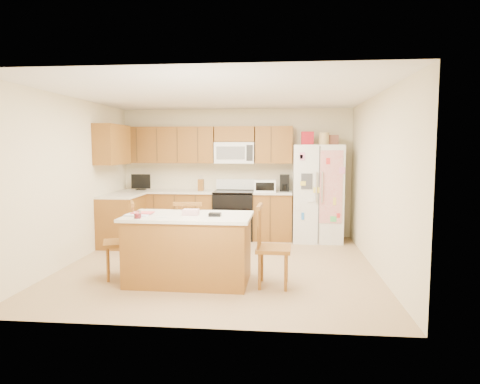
# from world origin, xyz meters

# --- Properties ---
(ground) EXTENTS (4.50, 4.50, 0.00)m
(ground) POSITION_xyz_m (0.00, 0.00, 0.00)
(ground) COLOR #9A8054
(ground) RESTS_ON ground
(room_shell) EXTENTS (4.60, 4.60, 2.52)m
(room_shell) POSITION_xyz_m (0.00, 0.00, 1.44)
(room_shell) COLOR beige
(room_shell) RESTS_ON ground
(cabinetry) EXTENTS (3.36, 1.56, 2.15)m
(cabinetry) POSITION_xyz_m (-0.98, 1.79, 0.91)
(cabinetry) COLOR brown
(cabinetry) RESTS_ON ground
(stove) EXTENTS (0.76, 0.65, 1.13)m
(stove) POSITION_xyz_m (0.00, 1.94, 0.47)
(stove) COLOR black
(stove) RESTS_ON ground
(refrigerator) EXTENTS (0.90, 0.79, 2.04)m
(refrigerator) POSITION_xyz_m (1.57, 1.87, 0.92)
(refrigerator) COLOR white
(refrigerator) RESTS_ON ground
(island) EXTENTS (1.62, 0.96, 0.97)m
(island) POSITION_xyz_m (-0.28, -0.82, 0.45)
(island) COLOR brown
(island) RESTS_ON ground
(windsor_chair_left) EXTENTS (0.55, 0.56, 1.02)m
(windsor_chair_left) POSITION_xyz_m (-1.23, -0.71, 0.48)
(windsor_chair_left) COLOR brown
(windsor_chair_left) RESTS_ON ground
(windsor_chair_back) EXTENTS (0.43, 0.41, 0.99)m
(windsor_chair_back) POSITION_xyz_m (-0.40, -0.21, 0.47)
(windsor_chair_back) COLOR brown
(windsor_chair_back) RESTS_ON ground
(windsor_chair_right) EXTENTS (0.44, 0.46, 1.04)m
(windsor_chair_right) POSITION_xyz_m (0.78, -0.89, 0.49)
(windsor_chair_right) COLOR brown
(windsor_chair_right) RESTS_ON ground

